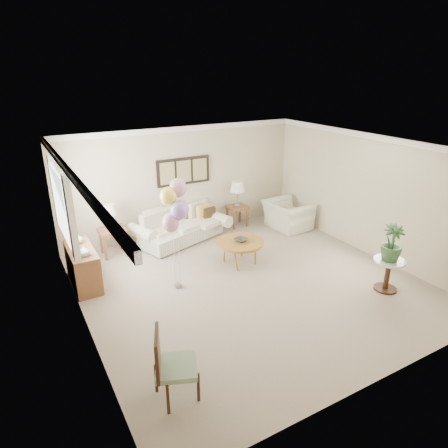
% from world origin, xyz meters
% --- Properties ---
extents(ground_plane, '(6.00, 6.00, 0.00)m').
position_xyz_m(ground_plane, '(0.00, 0.00, 0.00)').
color(ground_plane, tan).
extents(room_shell, '(6.04, 6.04, 2.60)m').
position_xyz_m(room_shell, '(-0.11, 0.09, 1.63)').
color(room_shell, beige).
rests_on(room_shell, ground).
extents(wall_art_triptych, '(1.35, 0.06, 0.65)m').
position_xyz_m(wall_art_triptych, '(0.00, 2.96, 1.55)').
color(wall_art_triptych, black).
rests_on(wall_art_triptych, ground).
extents(sofa, '(2.43, 1.41, 0.81)m').
position_xyz_m(sofa, '(-0.33, 2.51, 0.32)').
color(sofa, '#F2E9BF').
rests_on(sofa, ground).
extents(end_table_left, '(0.56, 0.50, 0.61)m').
position_xyz_m(end_table_left, '(-1.92, 2.52, 0.51)').
color(end_table_left, brown).
rests_on(end_table_left, ground).
extents(end_table_right, '(0.49, 0.45, 0.54)m').
position_xyz_m(end_table_right, '(1.34, 2.68, 0.45)').
color(end_table_right, brown).
rests_on(end_table_right, ground).
extents(lamp_left, '(0.32, 0.32, 0.56)m').
position_xyz_m(lamp_left, '(-1.92, 2.52, 1.03)').
color(lamp_left, gray).
rests_on(lamp_left, end_table_left).
extents(lamp_right, '(0.37, 0.37, 0.65)m').
position_xyz_m(lamp_right, '(1.34, 2.68, 1.03)').
color(lamp_right, gray).
rests_on(lamp_right, end_table_right).
extents(coffee_table, '(1.00, 1.00, 0.50)m').
position_xyz_m(coffee_table, '(0.27, 0.80, 0.46)').
color(coffee_table, '#A77629').
rests_on(coffee_table, ground).
extents(decor_bowl, '(0.33, 0.33, 0.06)m').
position_xyz_m(decor_bowl, '(0.28, 0.78, 0.54)').
color(decor_bowl, '#322C26').
rests_on(decor_bowl, coffee_table).
extents(armchair, '(0.98, 1.11, 0.70)m').
position_xyz_m(armchair, '(2.36, 1.90, 0.35)').
color(armchair, '#F2E9BF').
rests_on(armchair, ground).
extents(side_table, '(0.56, 0.56, 0.61)m').
position_xyz_m(side_table, '(2.07, -1.45, 0.46)').
color(side_table, silver).
rests_on(side_table, ground).
extents(potted_plant, '(0.51, 0.51, 0.69)m').
position_xyz_m(potted_plant, '(2.04, -1.45, 0.96)').
color(potted_plant, '#254E25').
rests_on(potted_plant, side_table).
extents(accent_chair, '(0.65, 0.65, 1.02)m').
position_xyz_m(accent_chair, '(-2.40, -1.94, 0.53)').
color(accent_chair, gray).
rests_on(accent_chair, ground).
extents(credenza, '(0.46, 1.20, 0.74)m').
position_xyz_m(credenza, '(-2.76, 1.50, 0.37)').
color(credenza, brown).
rests_on(credenza, ground).
extents(vase_white, '(0.24, 0.24, 0.20)m').
position_xyz_m(vase_white, '(-2.74, 1.15, 0.84)').
color(vase_white, silver).
rests_on(vase_white, credenza).
extents(vase_sage, '(0.23, 0.23, 0.20)m').
position_xyz_m(vase_sage, '(-2.74, 1.78, 0.84)').
color(vase_sage, beige).
rests_on(vase_sage, credenza).
extents(balloon_cluster, '(0.53, 0.50, 2.07)m').
position_xyz_m(balloon_cluster, '(-1.24, 0.51, 1.61)').
color(balloon_cluster, gray).
rests_on(balloon_cluster, ground).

